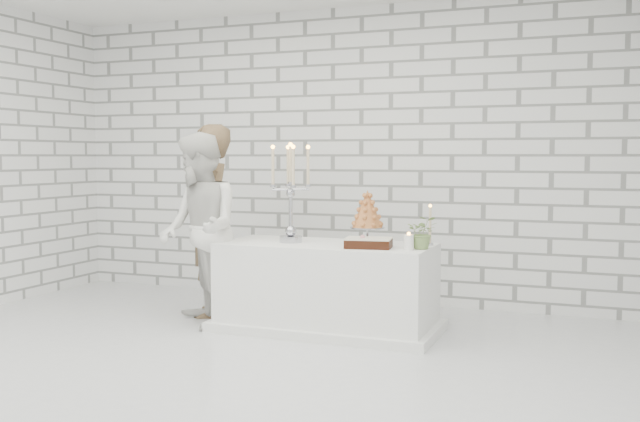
{
  "coord_description": "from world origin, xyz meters",
  "views": [
    {
      "loc": [
        2.64,
        -4.58,
        1.49
      ],
      "look_at": [
        0.5,
        0.87,
        1.05
      ],
      "focal_mm": 40.9,
      "sensor_mm": 36.0,
      "label": 1
    }
  ],
  "objects": [
    {
      "name": "ground",
      "position": [
        0.0,
        0.0,
        0.0
      ],
      "size": [
        6.0,
        5.0,
        0.01
      ],
      "primitive_type": "cube",
      "color": "silver",
      "rests_on": "ground"
    },
    {
      "name": "wall_back",
      "position": [
        0.0,
        2.5,
        1.5
      ],
      "size": [
        6.0,
        0.01,
        3.0
      ],
      "primitive_type": "cube",
      "color": "white",
      "rests_on": "ground"
    },
    {
      "name": "cake_table",
      "position": [
        0.44,
        1.17,
        0.38
      ],
      "size": [
        1.8,
        0.8,
        0.75
      ],
      "primitive_type": "cube",
      "color": "white",
      "rests_on": "ground"
    },
    {
      "name": "groom",
      "position": [
        -0.81,
        1.35,
        0.89
      ],
      "size": [
        0.63,
        0.76,
        1.79
      ],
      "primitive_type": "imported",
      "rotation": [
        0.0,
        0.0,
        -1.21
      ],
      "color": "brown",
      "rests_on": "ground"
    },
    {
      "name": "bride",
      "position": [
        -0.65,
        0.9,
        0.85
      ],
      "size": [
        1.04,
        1.04,
        1.7
      ],
      "primitive_type": "imported",
      "rotation": [
        0.0,
        0.0,
        -0.81
      ],
      "color": "white",
      "rests_on": "ground"
    },
    {
      "name": "candelabra",
      "position": [
        0.12,
        1.14,
        1.18
      ],
      "size": [
        0.42,
        0.42,
        0.86
      ],
      "primitive_type": null,
      "rotation": [
        0.0,
        0.0,
        -0.22
      ],
      "color": "#A8A8B2",
      "rests_on": "cake_table"
    },
    {
      "name": "croquembouche",
      "position": [
        0.77,
        1.28,
        0.98
      ],
      "size": [
        0.31,
        0.31,
        0.46
      ],
      "primitive_type": null,
      "rotation": [
        0.0,
        0.0,
        0.04
      ],
      "color": "#A15A2D",
      "rests_on": "cake_table"
    },
    {
      "name": "chocolate_cake",
      "position": [
        0.86,
        1.02,
        0.79
      ],
      "size": [
        0.4,
        0.32,
        0.08
      ],
      "primitive_type": "cube",
      "rotation": [
        0.0,
        0.0,
        0.16
      ],
      "color": "black",
      "rests_on": "cake_table"
    },
    {
      "name": "pillar_candle",
      "position": [
        1.2,
        1.01,
        0.81
      ],
      "size": [
        0.1,
        0.1,
        0.12
      ],
      "primitive_type": "cylinder",
      "rotation": [
        0.0,
        0.0,
        0.22
      ],
      "color": "white",
      "rests_on": "cake_table"
    },
    {
      "name": "extra_taper",
      "position": [
        1.29,
        1.36,
        0.91
      ],
      "size": [
        0.07,
        0.07,
        0.32
      ],
      "primitive_type": "cylinder",
      "rotation": [
        0.0,
        0.0,
        -0.19
      ],
      "color": "beige",
      "rests_on": "cake_table"
    },
    {
      "name": "flowers",
      "position": [
        1.29,
        1.11,
        0.88
      ],
      "size": [
        0.28,
        0.25,
        0.27
      ],
      "primitive_type": "imported",
      "rotation": [
        0.0,
        0.0,
        0.19
      ],
      "color": "#50743E",
      "rests_on": "cake_table"
    }
  ]
}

